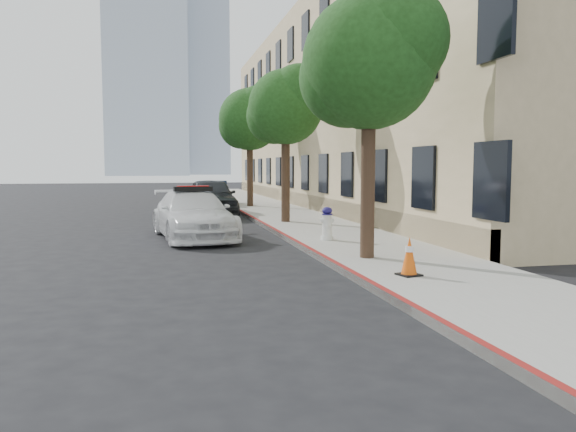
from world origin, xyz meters
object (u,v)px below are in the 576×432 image
at_px(parked_car_mid, 211,197).
at_px(parked_car_far, 213,194).
at_px(police_car, 193,215).
at_px(traffic_cone, 409,256).
at_px(fire_hydrant, 327,224).

distance_m(parked_car_mid, parked_car_far, 4.99).
distance_m(police_car, parked_car_mid, 7.25).
relative_size(parked_car_mid, traffic_cone, 6.75).
height_order(police_car, traffic_cone, police_car).
xyz_separation_m(police_car, traffic_cone, (3.38, -7.24, -0.20)).
relative_size(parked_car_far, traffic_cone, 5.88).
relative_size(police_car, parked_car_far, 1.21).
distance_m(parked_car_mid, traffic_cone, 14.58).
relative_size(parked_car_far, fire_hydrant, 4.71).
relative_size(police_car, fire_hydrant, 5.70).
xyz_separation_m(parked_car_mid, parked_car_far, (0.53, 4.96, -0.13)).
bearing_deg(parked_car_far, traffic_cone, -79.31).
bearing_deg(fire_hydrant, police_car, 158.23).
height_order(fire_hydrant, traffic_cone, fire_hydrant).
bearing_deg(parked_car_far, parked_car_mid, -90.49).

